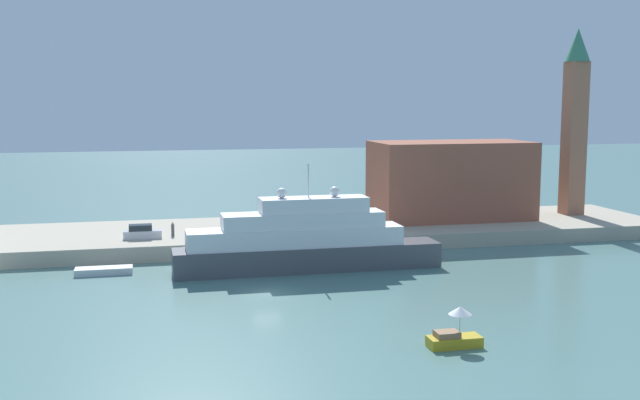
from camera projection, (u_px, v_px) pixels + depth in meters
name	position (u px, v px, depth m)	size (l,w,h in m)	color
ground	(267.00, 294.00, 68.50)	(400.00, 400.00, 0.00)	slate
quay_dock	(234.00, 236.00, 92.94)	(110.00, 18.87, 1.77)	#ADA38E
large_yacht	(305.00, 242.00, 77.76)	(27.61, 4.17, 11.02)	#4C4C51
small_motorboat	(455.00, 334.00, 53.83)	(3.83, 1.65, 2.93)	#B7991E
work_barge	(104.00, 271.00, 76.37)	(5.64, 1.91, 0.68)	silver
harbor_building	(451.00, 180.00, 100.39)	(20.53, 10.24, 10.21)	#93513D
bell_tower	(575.00, 114.00, 102.96)	(3.34, 3.34, 25.17)	#9E664C
parked_car	(142.00, 232.00, 86.40)	(4.27, 1.70, 1.57)	silver
person_figure	(173.00, 230.00, 87.69)	(0.36, 0.36, 1.63)	#4C4C4C
mooring_bollard	(297.00, 235.00, 86.50)	(0.36, 0.36, 0.75)	black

